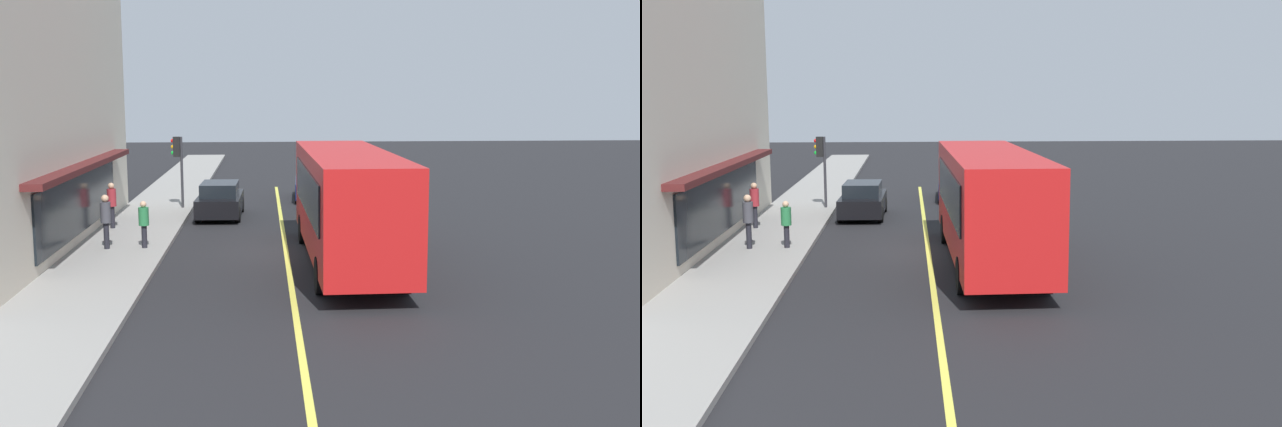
{
  "view_description": "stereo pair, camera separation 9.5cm",
  "coord_description": "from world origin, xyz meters",
  "views": [
    {
      "loc": [
        -25.16,
        0.74,
        5.21
      ],
      "look_at": [
        -2.16,
        -0.99,
        1.6
      ],
      "focal_mm": 42.69,
      "sensor_mm": 36.0,
      "label": 1
    },
    {
      "loc": [
        -25.17,
        0.64,
        5.21
      ],
      "look_at": [
        -2.16,
        -0.99,
        1.6
      ],
      "focal_mm": 42.69,
      "sensor_mm": 36.0,
      "label": 2
    }
  ],
  "objects": [
    {
      "name": "lane_centre_stripe",
      "position": [
        0.0,
        0.0,
        0.0
      ],
      "size": [
        36.0,
        0.16,
        0.01
      ],
      "primitive_type": "cube",
      "color": "#D8D14C",
      "rests_on": "ground"
    },
    {
      "name": "pedestrian_by_curb",
      "position": [
        4.07,
        6.52,
        1.2
      ],
      "size": [
        0.34,
        0.34,
        1.75
      ],
      "color": "black",
      "rests_on": "sidewalk"
    },
    {
      "name": "ground",
      "position": [
        0.0,
        0.0,
        0.0
      ],
      "size": [
        120.0,
        120.0,
        0.0
      ],
      "primitive_type": "plane",
      "color": "black"
    },
    {
      "name": "car_black",
      "position": [
        7.3,
        2.59,
        0.74
      ],
      "size": [
        4.35,
        1.95,
        1.52
      ],
      "color": "black",
      "rests_on": "ground"
    },
    {
      "name": "car_navy",
      "position": [
        12.73,
        -1.79,
        0.74
      ],
      "size": [
        4.38,
        2.03,
        1.52
      ],
      "color": "navy",
      "rests_on": "ground"
    },
    {
      "name": "sidewalk",
      "position": [
        0.0,
        5.53,
        0.07
      ],
      "size": [
        80.0,
        3.13,
        0.15
      ],
      "primitive_type": "cube",
      "color": "gray",
      "rests_on": "ground"
    },
    {
      "name": "pedestrian_near_storefront",
      "position": [
        0.06,
        5.94,
        1.24
      ],
      "size": [
        0.34,
        0.34,
        1.81
      ],
      "color": "black",
      "rests_on": "sidewalk"
    },
    {
      "name": "car_teal",
      "position": [
        8.02,
        -2.33,
        0.74
      ],
      "size": [
        4.35,
        1.97,
        1.52
      ],
      "color": "#14666B",
      "rests_on": "ground"
    },
    {
      "name": "pedestrian_mid_block",
      "position": [
        0.13,
        4.72,
        1.09
      ],
      "size": [
        0.34,
        0.34,
        1.58
      ],
      "color": "black",
      "rests_on": "sidewalk"
    },
    {
      "name": "traffic_light",
      "position": [
        9.33,
        4.55,
        2.53
      ],
      "size": [
        0.3,
        0.52,
        3.2
      ],
      "color": "#2D2D33",
      "rests_on": "sidewalk"
    },
    {
      "name": "bus",
      "position": [
        -2.12,
        -1.83,
        1.99
      ],
      "size": [
        11.16,
        2.72,
        3.5
      ],
      "color": "red",
      "rests_on": "ground"
    }
  ]
}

